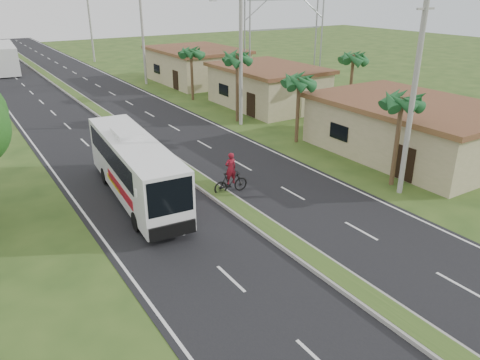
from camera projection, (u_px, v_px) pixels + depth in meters
ground at (302, 253)px, 19.65m from camera, size 180.00×180.00×0.00m
road_asphalt at (132, 135)px, 35.20m from camera, size 14.00×160.00×0.02m
median_strip at (131, 134)px, 35.17m from camera, size 1.20×160.00×0.18m
lane_edge_left at (38, 150)px, 31.88m from camera, size 0.12×160.00×0.01m
lane_edge_right at (209, 122)px, 38.54m from camera, size 0.12×160.00×0.01m
shop_near at (410, 128)px, 30.60m from camera, size 8.60×12.60×3.52m
shop_mid at (268, 86)px, 43.01m from camera, size 7.60×10.60×3.67m
shop_far at (197, 65)px, 53.87m from camera, size 8.60×11.60×3.82m
palm_verge_a at (402, 102)px, 24.64m from camera, size 2.40×2.40×5.45m
palm_verge_b at (299, 81)px, 31.98m from camera, size 2.40×2.40×5.05m
palm_verge_c at (237, 58)px, 36.84m from camera, size 2.40×2.40×5.85m
palm_verge_d at (191, 52)px, 44.30m from camera, size 2.40×2.40×5.25m
palm_behind_shop at (353, 58)px, 38.12m from camera, size 2.40×2.40×5.65m
utility_pole_a at (414, 88)px, 23.25m from camera, size 1.60×0.28×11.00m
utility_pole_b at (240, 45)px, 35.46m from camera, size 3.20×0.28×12.00m
utility_pole_c at (142, 32)px, 51.25m from camera, size 1.60×0.28×11.00m
utility_pole_d at (90, 23)px, 66.90m from camera, size 1.60×0.28×10.50m
billboard_lattice at (285, 21)px, 51.30m from camera, size 10.18×1.18×12.07m
coach_bus_main at (135, 165)px, 23.98m from camera, size 3.11×10.85×3.46m
coach_bus_far at (4, 56)px, 60.65m from camera, size 3.46×12.00×3.45m
motorcyclist at (231, 179)px, 25.05m from camera, size 2.02×0.70×2.30m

